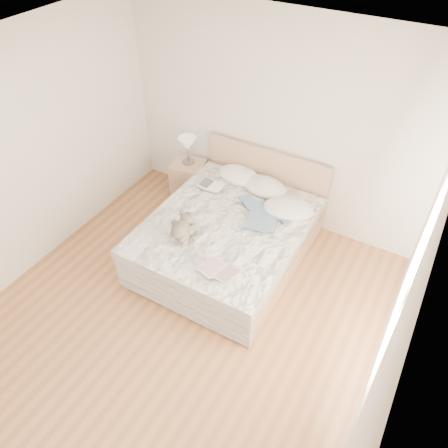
{
  "coord_description": "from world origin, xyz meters",
  "views": [
    {
      "loc": [
        1.88,
        -2.22,
        3.93
      ],
      "look_at": [
        0.0,
        1.05,
        0.62
      ],
      "focal_mm": 35.0,
      "sensor_mm": 36.0,
      "label": 1
    }
  ],
  "objects": [
    {
      "name": "floor",
      "position": [
        0.0,
        0.0,
        0.0
      ],
      "size": [
        4.0,
        4.5,
        0.0
      ],
      "primitive_type": "cube",
      "color": "brown",
      "rests_on": "ground"
    },
    {
      "name": "ceiling",
      "position": [
        0.0,
        0.0,
        2.7
      ],
      "size": [
        4.0,
        4.5,
        0.0
      ],
      "primitive_type": "cube",
      "color": "white",
      "rests_on": "ground"
    },
    {
      "name": "wall_back",
      "position": [
        0.0,
        2.25,
        1.35
      ],
      "size": [
        4.0,
        0.02,
        2.7
      ],
      "primitive_type": "cube",
      "color": "silver",
      "rests_on": "ground"
    },
    {
      "name": "wall_left",
      "position": [
        -2.0,
        0.0,
        1.35
      ],
      "size": [
        0.02,
        4.5,
        2.7
      ],
      "primitive_type": "cube",
      "color": "silver",
      "rests_on": "ground"
    },
    {
      "name": "wall_right",
      "position": [
        2.0,
        0.0,
        1.35
      ],
      "size": [
        0.02,
        4.5,
        2.7
      ],
      "primitive_type": "cube",
      "color": "silver",
      "rests_on": "ground"
    },
    {
      "name": "window",
      "position": [
        1.99,
        0.3,
        1.45
      ],
      "size": [
        0.02,
        1.3,
        1.1
      ],
      "primitive_type": "cube",
      "color": "white",
      "rests_on": "wall_right"
    },
    {
      "name": "bed",
      "position": [
        0.0,
        1.19,
        0.31
      ],
      "size": [
        1.72,
        2.14,
        1.0
      ],
      "color": "tan",
      "rests_on": "floor"
    },
    {
      "name": "nightstand",
      "position": [
        -1.1,
        1.97,
        0.28
      ],
      "size": [
        0.53,
        0.49,
        0.56
      ],
      "primitive_type": "cube",
      "rotation": [
        0.0,
        0.0,
        0.22
      ],
      "color": "tan",
      "rests_on": "floor"
    },
    {
      "name": "table_lamp",
      "position": [
        -1.11,
        2.0,
        0.84
      ],
      "size": [
        0.31,
        0.31,
        0.39
      ],
      "color": "#524D47",
      "rests_on": "nightstand"
    },
    {
      "name": "pillow_left",
      "position": [
        -0.3,
        1.97,
        0.64
      ],
      "size": [
        0.62,
        0.48,
        0.17
      ],
      "primitive_type": "ellipsoid",
      "rotation": [
        0.0,
        0.0,
        -0.15
      ],
      "color": "white",
      "rests_on": "bed"
    },
    {
      "name": "pillow_middle",
      "position": [
        0.1,
        1.91,
        0.64
      ],
      "size": [
        0.63,
        0.48,
        0.18
      ],
      "primitive_type": "ellipsoid",
      "rotation": [
        0.0,
        0.0,
        -0.12
      ],
      "color": "white",
      "rests_on": "bed"
    },
    {
      "name": "pillow_right",
      "position": [
        0.54,
        1.66,
        0.64
      ],
      "size": [
        0.69,
        0.56,
        0.18
      ],
      "primitive_type": "ellipsoid",
      "rotation": [
        0.0,
        0.0,
        0.27
      ],
      "color": "white",
      "rests_on": "bed"
    },
    {
      "name": "blouse",
      "position": [
        0.34,
        1.38,
        0.63
      ],
      "size": [
        0.65,
        0.68,
        0.02
      ],
      "primitive_type": null,
      "rotation": [
        0.0,
        0.0,
        0.2
      ],
      "color": "#3E5974",
      "rests_on": "bed"
    },
    {
      "name": "photo_book",
      "position": [
        -0.5,
        1.61,
        0.63
      ],
      "size": [
        0.33,
        0.23,
        0.02
      ],
      "primitive_type": "cube",
      "rotation": [
        0.0,
        0.0,
        0.0
      ],
      "color": "white",
      "rests_on": "bed"
    },
    {
      "name": "childrens_book",
      "position": [
        0.33,
        0.39,
        0.63
      ],
      "size": [
        0.45,
        0.35,
        0.03
      ],
      "primitive_type": "cube",
      "rotation": [
        0.0,
        0.0,
        -0.22
      ],
      "color": "beige",
      "rests_on": "bed"
    },
    {
      "name": "teddy_bear",
      "position": [
        -0.31,
        0.63,
        0.65
      ],
      "size": [
        0.36,
        0.44,
        0.2
      ],
      "primitive_type": null,
      "rotation": [
        0.0,
        0.0,
        0.28
      ],
      "color": "#605849",
      "rests_on": "bed"
    }
  ]
}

